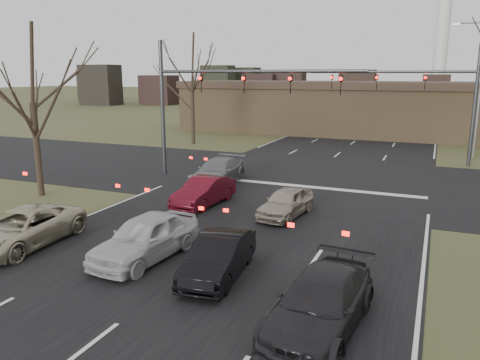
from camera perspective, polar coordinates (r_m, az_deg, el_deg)
The scene contains 16 objects.
ground at distance 14.60m, azimuth -7.67°, elevation -11.83°, with size 360.00×360.00×0.00m, color #3F4424.
road_main at distance 71.95m, azimuth 17.50°, elevation 7.40°, with size 14.00×300.00×0.02m, color black.
road_cross at distance 27.91m, azimuth 8.10°, elevation 0.17°, with size 200.00×14.00×0.02m, color black.
building at distance 49.72m, azimuth 17.42°, elevation 8.31°, with size 42.40×10.40×5.30m.
mast_arm_near at distance 27.23m, azimuth -3.56°, elevation 10.71°, with size 12.12×0.24×8.00m.
mast_arm_far at distance 34.39m, azimuth 22.12°, elevation 10.15°, with size 11.12×0.24×8.00m.
streetlight_right_far at distance 38.45m, azimuth 27.07°, elevation 10.73°, with size 2.34×0.25×10.00m.
tree_left_near at distance 25.29m, azimuth -24.34°, elevation 12.86°, with size 5.10×5.10×8.50m.
tree_left_far at distance 41.46m, azimuth -5.93°, elevation 14.52°, with size 5.70×5.70×9.50m.
car_silver_suv at distance 18.52m, azimuth -25.01°, elevation -5.34°, with size 2.24×4.86×1.35m, color #B8B095.
car_white_sedan at distance 15.97m, azimuth -11.45°, elevation -6.86°, with size 1.78×4.42×1.51m, color #B9B9BC.
car_black_hatch at distance 14.41m, azimuth -2.61°, elevation -9.30°, with size 1.36×3.89×1.28m, color black.
car_charcoal_sedan at distance 11.80m, azimuth 9.78°, elevation -14.57°, with size 1.88×4.62×1.34m, color black.
car_grey_ahead at distance 26.35m, azimuth -2.70°, elevation 1.05°, with size 1.96×4.81×1.40m, color slate.
car_red_ahead at distance 22.07m, azimuth -4.43°, elevation -1.40°, with size 1.39×3.99×1.31m, color #4C0A16.
car_silver_ahead at distance 20.38m, azimuth 5.61°, elevation -2.73°, with size 1.47×3.66×1.25m, color #A79987.
Camera 1 is at (6.88, -11.37, 6.06)m, focal length 35.00 mm.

